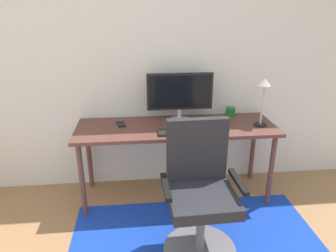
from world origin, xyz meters
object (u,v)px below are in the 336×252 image
monitor (180,93)px  cell_phone (121,124)px  desk (176,133)px  office_chair (200,203)px  keyboard (184,132)px  computer_mouse (218,129)px  desk_lamp (264,94)px  coffee_cup (230,112)px

monitor → cell_phone: (-0.54, -0.06, -0.25)m
cell_phone → monitor: bearing=-4.8°
desk → office_chair: 0.76m
cell_phone → keyboard: bearing=-36.4°
desk → cell_phone: size_ratio=12.50×
keyboard → cell_phone: size_ratio=3.07×
computer_mouse → desk_lamp: size_ratio=0.25×
keyboard → desk_lamp: (0.70, 0.11, 0.28)m
cell_phone → office_chair: size_ratio=0.14×
keyboard → desk_lamp: bearing=8.6°
keyboard → office_chair: office_chair is taller
monitor → office_chair: monitor is taller
desk → office_chair: (0.07, -0.72, -0.23)m
keyboard → desk: bearing=103.2°
monitor → cell_phone: size_ratio=4.22×
desk → office_chair: office_chair is taller
keyboard → office_chair: bearing=-86.4°
monitor → desk_lamp: 0.72m
keyboard → coffee_cup: size_ratio=4.96×
monitor → coffee_cup: size_ratio=6.81×
monitor → keyboard: 0.40m
desk → computer_mouse: bearing=-23.4°
monitor → computer_mouse: size_ratio=5.68×
desk_lamp → office_chair: desk_lamp is taller
monitor → desk: bearing=-108.4°
desk → computer_mouse: size_ratio=16.82×
desk_lamp → monitor: bearing=163.6°
desk_lamp → office_chair: bearing=-135.1°
coffee_cup → desk_lamp: size_ratio=0.21×
keyboard → office_chair: 0.64m
monitor → computer_mouse: monitor is taller
computer_mouse → office_chair: bearing=-114.1°
desk_lamp → office_chair: (-0.66, -0.66, -0.59)m
keyboard → computer_mouse: (0.29, 0.02, 0.01)m
keyboard → coffee_cup: coffee_cup is taller
computer_mouse → cell_phone: computer_mouse is taller
desk → cell_phone: bearing=170.0°
desk → keyboard: 0.19m
monitor → cell_phone: bearing=-174.0°
computer_mouse → desk_lamp: desk_lamp is taller
keyboard → office_chair: size_ratio=0.44×
coffee_cup → cell_phone: 1.04m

